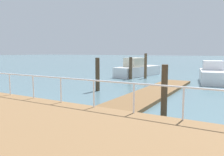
% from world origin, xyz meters
% --- Properties ---
extents(ground_plane, '(300.00, 300.00, 0.00)m').
position_xyz_m(ground_plane, '(0.00, 20.00, 0.00)').
color(ground_plane, slate).
extents(floating_dock, '(12.16, 2.00, 0.18)m').
position_xyz_m(floating_dock, '(2.58, 11.00, 0.09)').
color(floating_dock, brown).
rests_on(floating_dock, ground_plane).
extents(boardwalk_railing, '(0.06, 28.82, 1.08)m').
position_xyz_m(boardwalk_railing, '(-3.15, 10.57, 1.24)').
color(boardwalk_railing, white).
rests_on(boardwalk_railing, boardwalk).
extents(dock_piling_0, '(0.29, 0.29, 2.06)m').
position_xyz_m(dock_piling_0, '(8.78, 15.43, 1.03)').
color(dock_piling_0, brown).
rests_on(dock_piling_0, ground_plane).
extents(dock_piling_1, '(0.28, 0.28, 2.17)m').
position_xyz_m(dock_piling_1, '(1.90, 14.58, 1.08)').
color(dock_piling_1, '#473826').
rests_on(dock_piling_1, ground_plane).
extents(dock_piling_2, '(0.26, 0.26, 2.40)m').
position_xyz_m(dock_piling_2, '(10.01, 14.43, 1.20)').
color(dock_piling_2, brown).
rests_on(dock_piling_2, ground_plane).
extents(dock_piling_3, '(0.24, 0.24, 2.06)m').
position_xyz_m(dock_piling_3, '(-1.85, 9.03, 1.03)').
color(dock_piling_3, '#473826').
rests_on(dock_piling_3, ground_plane).
extents(moored_boat_0, '(4.89, 2.75, 1.80)m').
position_xyz_m(moored_boat_0, '(10.01, 8.47, 0.67)').
color(moored_boat_0, white).
rests_on(moored_boat_0, ground_plane).
extents(moored_boat_2, '(6.48, 2.97, 1.93)m').
position_xyz_m(moored_boat_2, '(11.60, 15.94, 0.70)').
color(moored_boat_2, white).
rests_on(moored_boat_2, ground_plane).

